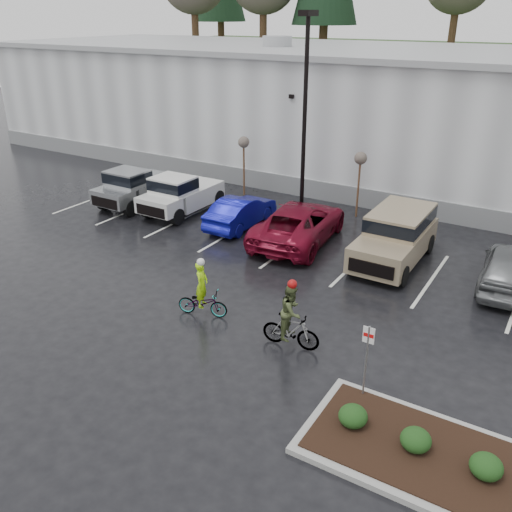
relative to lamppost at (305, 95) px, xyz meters
The scene contains 20 objects.
ground 13.87m from the lamppost, 71.57° to the right, with size 120.00×120.00×0.00m, color black.
warehouse 10.95m from the lamppost, 68.18° to the left, with size 60.50×15.50×7.20m.
wooded_ridge 33.35m from the lamppost, 83.09° to the left, with size 80.00×25.00×6.00m, color #243C19.
lamppost is the anchor object (origin of this frame).
sapling_west 5.07m from the lamppost, 165.96° to the left, with size 0.60×0.60×3.20m.
sapling_mid 4.00m from the lamppost, 21.80° to the left, with size 0.60×0.60×3.20m.
curb_island 17.93m from the lamppost, 49.76° to the right, with size 8.00×3.00×0.15m, color gray.
mulch_bed 17.90m from the lamppost, 49.76° to the right, with size 7.60×2.60×0.04m, color black.
shrub_a 16.15m from the lamppost, 58.39° to the right, with size 0.70×0.70×0.52m, color black.
shrub_b 16.94m from the lamppost, 53.84° to the right, with size 0.70×0.70×0.52m, color black.
shrub_c 17.83m from the lamppost, 49.76° to the right, with size 0.70×0.70×0.52m, color black.
fire_lane_sign 14.78m from the lamppost, 56.54° to the right, with size 0.30×0.05×2.20m.
pickup_silver 9.60m from the lamppost, 159.77° to the right, with size 2.10×5.20×1.96m, color #969A9D, non-canonical shape.
pickup_white 7.46m from the lamppost, 152.80° to the right, with size 2.10×5.20×1.96m, color silver, non-canonical shape.
car_blue 6.04m from the lamppost, 118.18° to the right, with size 1.50×4.31×1.42m, color #0D1094.
car_red 6.03m from the lamppost, 64.79° to the right, with size 2.76×5.98×1.66m, color maroon.
suv_tan 8.06m from the lamppost, 29.62° to the right, with size 2.20×5.10×2.06m, color gray, non-canonical shape.
car_grey 11.56m from the lamppost, 17.53° to the right, with size 1.90×4.71×1.61m, color slate.
cyclist_hivis 11.77m from the lamppost, 80.71° to the right, with size 1.79×1.03×2.05m.
cyclist_olive 12.73m from the lamppost, 64.54° to the right, with size 1.77×0.87×2.23m.
Camera 1 is at (7.30, -10.85, 9.19)m, focal length 38.00 mm.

